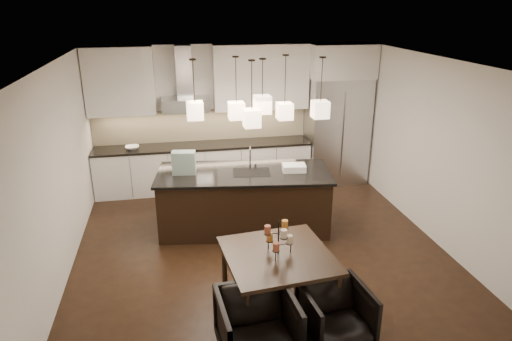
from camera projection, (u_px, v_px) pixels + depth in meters
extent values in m
cube|color=black|center=(258.00, 244.00, 7.15)|extent=(5.50, 5.50, 0.02)
cube|color=white|center=(259.00, 61.00, 6.16)|extent=(5.50, 5.50, 0.02)
cube|color=silver|center=(232.00, 115.00, 9.19)|extent=(5.50, 0.02, 2.80)
cube|color=silver|center=(318.00, 257.00, 4.11)|extent=(5.50, 0.02, 2.80)
cube|color=silver|center=(59.00, 172.00, 6.16)|extent=(0.02, 5.50, 2.80)
cube|color=silver|center=(431.00, 148.00, 7.14)|extent=(0.02, 5.50, 2.80)
cube|color=#B7B7BA|center=(337.00, 131.00, 9.32)|extent=(1.20, 0.72, 2.15)
cube|color=silver|center=(341.00, 61.00, 8.83)|extent=(1.26, 0.72, 0.65)
cube|color=silver|center=(204.00, 167.00, 9.11)|extent=(4.21, 0.62, 0.88)
cube|color=black|center=(203.00, 145.00, 8.95)|extent=(4.21, 0.66, 0.04)
cube|color=beige|center=(202.00, 125.00, 9.11)|extent=(4.21, 0.02, 0.63)
cube|color=silver|center=(120.00, 81.00, 8.37)|extent=(1.25, 0.35, 1.25)
cube|color=silver|center=(261.00, 77.00, 8.84)|extent=(1.85, 0.35, 1.25)
cube|color=#B7B7BA|center=(186.00, 104.00, 8.66)|extent=(0.90, 0.52, 0.24)
cube|color=#B7B7BA|center=(184.00, 72.00, 8.55)|extent=(0.30, 0.28, 0.96)
imported|color=silver|center=(132.00, 148.00, 8.65)|extent=(0.27, 0.27, 0.06)
cube|color=black|center=(244.00, 201.00, 7.49)|extent=(2.81, 1.43, 0.95)
cube|color=black|center=(244.00, 173.00, 7.32)|extent=(2.91, 1.53, 0.04)
cube|color=#1E4936|center=(184.00, 163.00, 7.19)|extent=(0.39, 0.24, 0.37)
cube|color=silver|center=(294.00, 168.00, 7.34)|extent=(0.40, 0.31, 0.11)
cylinder|color=beige|center=(289.00, 239.00, 5.40)|extent=(0.08, 0.08, 0.10)
cylinder|color=#BE7228|center=(270.00, 237.00, 5.45)|extent=(0.08, 0.08, 0.10)
cylinder|color=#9A492F|center=(276.00, 247.00, 5.24)|extent=(0.08, 0.08, 0.10)
cylinder|color=#BE7228|center=(285.00, 224.00, 5.42)|extent=(0.08, 0.08, 0.10)
cylinder|color=#9A492F|center=(268.00, 230.00, 5.29)|extent=(0.08, 0.08, 0.10)
cylinder|color=beige|center=(284.00, 234.00, 5.20)|extent=(0.08, 0.08, 0.10)
imported|color=black|center=(257.00, 328.00, 4.76)|extent=(0.85, 0.87, 0.74)
imported|color=black|center=(336.00, 315.00, 5.02)|extent=(0.78, 0.80, 0.66)
cube|color=beige|center=(195.00, 111.00, 6.70)|extent=(0.24, 0.24, 0.26)
cube|color=beige|center=(236.00, 111.00, 7.05)|extent=(0.24, 0.24, 0.26)
cube|color=beige|center=(262.00, 104.00, 6.75)|extent=(0.24, 0.24, 0.26)
cube|color=beige|center=(285.00, 111.00, 7.26)|extent=(0.24, 0.24, 0.26)
cube|color=beige|center=(320.00, 109.00, 6.97)|extent=(0.24, 0.24, 0.26)
cube|color=beige|center=(252.00, 118.00, 6.64)|extent=(0.24, 0.24, 0.26)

